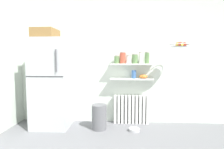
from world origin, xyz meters
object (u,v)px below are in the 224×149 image
object	(u,v)px
storage_jar_0	(117,59)
storage_jar_5	(147,58)
vase	(134,74)
trash_bin	(99,117)
storage_jar_2	(129,60)
storage_jar_3	(135,59)
radiator	(131,109)
hanging_fruit_basket	(180,45)
shelf_bowl	(143,76)
storage_jar_4	(141,58)
refrigerator	(52,81)
pet_food_bowl	(134,130)
storage_jar_1	(123,58)

from	to	relation	value
storage_jar_0	storage_jar_5	world-z (taller)	storage_jar_5
vase	trash_bin	bearing A→B (deg)	-154.08
storage_jar_2	trash_bin	world-z (taller)	storage_jar_2
storage_jar_2	trash_bin	xyz separation A→B (m)	(-0.56, -0.33, -1.09)
trash_bin	storage_jar_2	bearing A→B (deg)	29.94
storage_jar_3	storage_jar_5	xyz separation A→B (m)	(0.24, -0.00, 0.02)
radiator	storage_jar_3	bearing A→B (deg)	-26.25
vase	hanging_fruit_basket	distance (m)	1.03
radiator	shelf_bowl	distance (m)	0.73
storage_jar_4	shelf_bowl	bearing A→B (deg)	-0.00
storage_jar_3	trash_bin	bearing A→B (deg)	-154.64
storage_jar_3	trash_bin	size ratio (longest dim) A/B	0.41
refrigerator	shelf_bowl	bearing A→B (deg)	6.89
refrigerator	pet_food_bowl	xyz separation A→B (m)	(1.62, -0.16, -0.88)
radiator	trash_bin	distance (m)	0.72
radiator	vase	size ratio (longest dim) A/B	4.32
radiator	storage_jar_3	xyz separation A→B (m)	(0.06, -0.03, 1.05)
storage_jar_4	storage_jar_5	bearing A→B (deg)	-0.00
storage_jar_0	storage_jar_3	distance (m)	0.37
storage_jar_0	storage_jar_4	world-z (taller)	storage_jar_4
storage_jar_2	storage_jar_3	world-z (taller)	storage_jar_3
storage_jar_3	storage_jar_4	bearing A→B (deg)	0.00
refrigerator	storage_jar_5	bearing A→B (deg)	6.64
storage_jar_5	storage_jar_4	bearing A→B (deg)	180.00
storage_jar_0	vase	world-z (taller)	storage_jar_0
storage_jar_3	hanging_fruit_basket	world-z (taller)	hanging_fruit_basket
shelf_bowl	storage_jar_4	bearing A→B (deg)	180.00
storage_jar_3	storage_jar_4	world-z (taller)	storage_jar_4
radiator	storage_jar_0	world-z (taller)	storage_jar_0
refrigerator	vase	bearing A→B (deg)	7.69
trash_bin	shelf_bowl	bearing A→B (deg)	20.69
hanging_fruit_basket	storage_jar_1	bearing A→B (deg)	164.84
storage_jar_1	trash_bin	xyz separation A→B (m)	(-0.44, -0.33, -1.13)
storage_jar_4	storage_jar_1	bearing A→B (deg)	180.00
storage_jar_2	vase	distance (m)	0.32
refrigerator	storage_jar_2	distance (m)	1.59
radiator	pet_food_bowl	xyz separation A→B (m)	(0.04, -0.41, -0.27)
storage_jar_5	shelf_bowl	bearing A→B (deg)	180.00
storage_jar_5	vase	distance (m)	0.42
radiator	storage_jar_4	xyz separation A→B (m)	(0.18, -0.03, 1.07)
storage_jar_5	trash_bin	xyz separation A→B (m)	(-0.93, -0.33, -1.13)
storage_jar_4	trash_bin	xyz separation A→B (m)	(-0.81, -0.33, -1.13)
vase	pet_food_bowl	world-z (taller)	vase
refrigerator	vase	world-z (taller)	refrigerator
shelf_bowl	hanging_fruit_basket	world-z (taller)	hanging_fruit_basket
storage_jar_0	storage_jar_5	xyz separation A→B (m)	(0.61, 0.00, 0.03)
storage_jar_5	pet_food_bowl	distance (m)	1.42
storage_jar_2	storage_jar_3	xyz separation A→B (m)	(0.12, 0.00, 0.02)
storage_jar_0	trash_bin	bearing A→B (deg)	-134.65
storage_jar_0	storage_jar_2	bearing A→B (deg)	0.00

